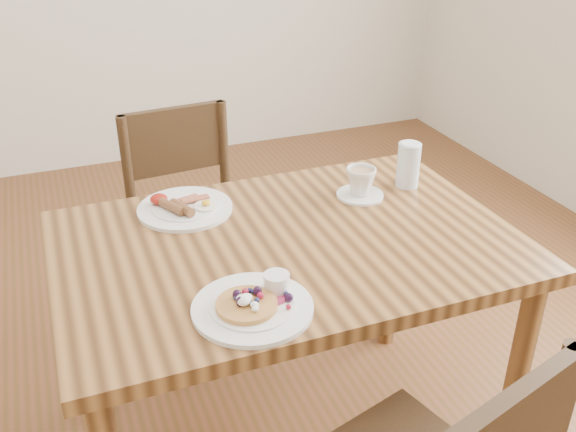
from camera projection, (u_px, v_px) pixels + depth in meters
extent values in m
cube|color=#915E2E|center=(288.00, 246.00, 1.69)|extent=(1.20, 0.80, 0.04)
cylinder|color=#915E2E|center=(515.00, 385.00, 1.77)|extent=(0.06, 0.06, 0.71)
cylinder|color=#915E2E|center=(392.00, 262.00, 2.32)|extent=(0.06, 0.06, 0.71)
cylinder|color=#915E2E|center=(85.00, 330.00, 1.98)|extent=(0.06, 0.06, 0.71)
cube|color=#392414|center=(198.00, 239.00, 2.28)|extent=(0.45, 0.45, 0.04)
cylinder|color=#392414|center=(170.00, 335.00, 2.18)|extent=(0.04, 0.04, 0.43)
cylinder|color=#392414|center=(266.00, 307.00, 2.32)|extent=(0.04, 0.04, 0.43)
cylinder|color=#392414|center=(142.00, 281.00, 2.46)|extent=(0.04, 0.04, 0.43)
cylinder|color=#392414|center=(229.00, 259.00, 2.60)|extent=(0.04, 0.04, 0.43)
cylinder|color=#392414|center=(224.00, 157.00, 2.39)|extent=(0.04, 0.04, 0.43)
cylinder|color=#392414|center=(128.00, 175.00, 2.25)|extent=(0.04, 0.04, 0.43)
cube|color=#392414|center=(174.00, 140.00, 2.28)|extent=(0.38, 0.06, 0.24)
cylinder|color=white|center=(252.00, 308.00, 1.41)|extent=(0.27, 0.27, 0.01)
cylinder|color=white|center=(252.00, 305.00, 1.41)|extent=(0.19, 0.19, 0.01)
cylinder|color=#B22D59|center=(272.00, 297.00, 1.43)|extent=(0.07, 0.07, 0.00)
cylinder|color=#C68C47|center=(246.00, 305.00, 1.39)|extent=(0.14, 0.14, 0.01)
ellipsoid|color=white|center=(245.00, 300.00, 1.38)|extent=(0.03, 0.03, 0.02)
ellipsoid|color=white|center=(255.00, 307.00, 1.37)|extent=(0.02, 0.02, 0.01)
cylinder|color=white|center=(277.00, 282.00, 1.45)|extent=(0.06, 0.06, 0.04)
cylinder|color=#591E07|center=(277.00, 276.00, 1.44)|extent=(0.05, 0.05, 0.00)
sphere|color=black|center=(257.00, 293.00, 1.41)|extent=(0.02, 0.02, 0.02)
sphere|color=#1E234C|center=(256.00, 290.00, 1.42)|extent=(0.01, 0.01, 0.01)
sphere|color=#1E234C|center=(248.00, 286.00, 1.43)|extent=(0.01, 0.01, 0.01)
sphere|color=#B21938|center=(243.00, 291.00, 1.42)|extent=(0.02, 0.02, 0.02)
sphere|color=black|center=(236.00, 293.00, 1.41)|extent=(0.02, 0.02, 0.02)
sphere|color=#1E234C|center=(233.00, 299.00, 1.39)|extent=(0.01, 0.01, 0.01)
sphere|color=black|center=(243.00, 299.00, 1.39)|extent=(0.02, 0.02, 0.02)
sphere|color=#1E234C|center=(249.00, 303.00, 1.38)|extent=(0.01, 0.01, 0.01)
sphere|color=#1E234C|center=(258.00, 303.00, 1.38)|extent=(0.01, 0.01, 0.01)
sphere|color=#B21938|center=(257.00, 297.00, 1.40)|extent=(0.02, 0.02, 0.02)
sphere|color=#1E234C|center=(288.00, 307.00, 1.39)|extent=(0.01, 0.01, 0.01)
sphere|color=#B21938|center=(288.00, 296.00, 1.42)|extent=(0.01, 0.01, 0.01)
sphere|color=black|center=(279.00, 286.00, 1.45)|extent=(0.02, 0.02, 0.02)
sphere|color=#1E234C|center=(264.00, 282.00, 1.47)|extent=(0.01, 0.01, 0.01)
cylinder|color=white|center=(185.00, 209.00, 1.83)|extent=(0.27, 0.27, 0.01)
cylinder|color=white|center=(185.00, 206.00, 1.82)|extent=(0.19, 0.19, 0.01)
cylinder|color=brown|center=(172.00, 207.00, 1.79)|extent=(0.06, 0.10, 0.03)
cylinder|color=brown|center=(182.00, 208.00, 1.78)|extent=(0.06, 0.10, 0.03)
cube|color=maroon|center=(186.00, 199.00, 1.85)|extent=(0.08, 0.04, 0.01)
cube|color=maroon|center=(195.00, 199.00, 1.84)|extent=(0.08, 0.03, 0.01)
cylinder|color=white|center=(206.00, 206.00, 1.81)|extent=(0.07, 0.07, 0.00)
ellipsoid|color=yellow|center=(206.00, 203.00, 1.81)|extent=(0.03, 0.03, 0.01)
ellipsoid|color=#A5190F|center=(159.00, 199.00, 1.83)|extent=(0.05, 0.05, 0.03)
cylinder|color=white|center=(360.00, 195.00, 1.91)|extent=(0.14, 0.14, 0.01)
imported|color=white|center=(361.00, 181.00, 1.89)|extent=(0.10, 0.10, 0.08)
cylinder|color=tan|center=(361.00, 172.00, 1.87)|extent=(0.07, 0.07, 0.00)
cylinder|color=silver|center=(408.00, 165.00, 1.94)|extent=(0.07, 0.07, 0.14)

